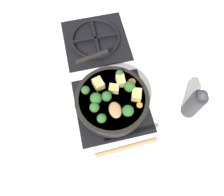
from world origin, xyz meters
The scene contains 20 objects.
ground_plane centered at (0.00, 0.00, 0.00)m, with size 2.40×2.40×0.00m, color white.
front_burner_grate centered at (0.00, 0.00, 0.01)m, with size 0.31×0.31×0.03m.
rear_burner_grate centered at (0.00, 0.36, 0.01)m, with size 0.31×0.31×0.03m.
skillet_pan centered at (0.00, 0.00, 0.06)m, with size 0.30×0.39×0.06m.
wooden_spoon centered at (0.00, -0.14, 0.09)m, with size 0.23×0.19×0.02m.
tofu_cube_center_large centered at (0.02, 0.03, 0.10)m, with size 0.04×0.03×0.03m, color tan.
tofu_cube_near_handle centered at (0.09, -0.02, 0.10)m, with size 0.05×0.04×0.04m, color tan.
tofu_cube_east_chunk centered at (0.05, 0.06, 0.10)m, with size 0.04×0.03×0.03m, color tan.
tofu_cube_west_chunk centered at (-0.04, 0.06, 0.10)m, with size 0.05×0.04×0.04m, color tan.
broccoli_floret_near_spoon centered at (-0.06, 0.00, 0.12)m, with size 0.05×0.05×0.05m.
broccoli_floret_center_top centered at (0.08, 0.02, 0.11)m, with size 0.04×0.04×0.05m.
broccoli_floret_east_rim centered at (-0.10, 0.05, 0.11)m, with size 0.03×0.03×0.04m.
broccoli_floret_west_rim centered at (-0.08, -0.03, 0.11)m, with size 0.04×0.04×0.05m.
broccoli_floret_north_edge centered at (-0.02, 0.00, 0.11)m, with size 0.04×0.04×0.05m.
broccoli_floret_south_cluster centered at (0.04, -0.08, 0.11)m, with size 0.04×0.04×0.05m.
broccoli_floret_mid_floret centered at (-0.06, -0.08, 0.11)m, with size 0.04×0.04×0.04m.
broccoli_floret_small_inner centered at (0.05, 0.09, 0.11)m, with size 0.03×0.03×0.04m.
carrot_slice_orange_thin centered at (0.10, -0.05, 0.09)m, with size 0.02×0.02×0.01m, color orange.
carrot_slice_near_center centered at (0.10, 0.05, 0.09)m, with size 0.03×0.03×0.01m, color orange.
pepper_mill centered at (0.31, -0.09, 0.08)m, with size 0.06×0.06×0.18m.
Camera 1 is at (-0.08, -0.34, 0.88)m, focal length 35.00 mm.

